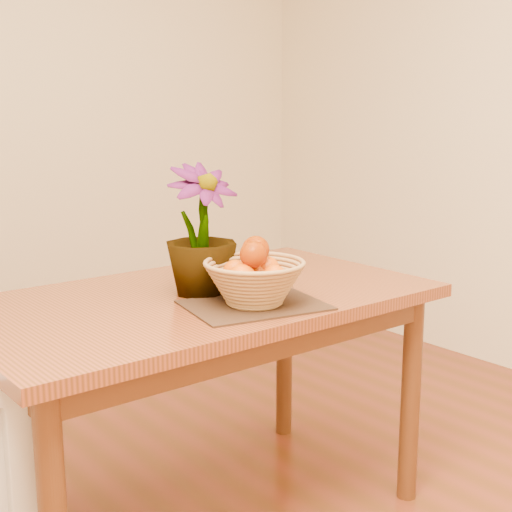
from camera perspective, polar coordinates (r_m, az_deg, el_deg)
table at (r=2.18m, az=-4.51°, el=-5.27°), size 1.40×0.80×0.75m
placemat at (r=2.02m, az=-0.13°, el=-3.95°), size 0.43×0.36×0.01m
wicker_basket at (r=2.00m, az=-0.13°, el=-2.28°), size 0.29×0.29×0.12m
orange_pile at (r=1.99m, az=-0.12°, el=-0.63°), size 0.20×0.19×0.14m
potted_plant at (r=2.12m, az=-4.43°, el=2.10°), size 0.22×0.22×0.39m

